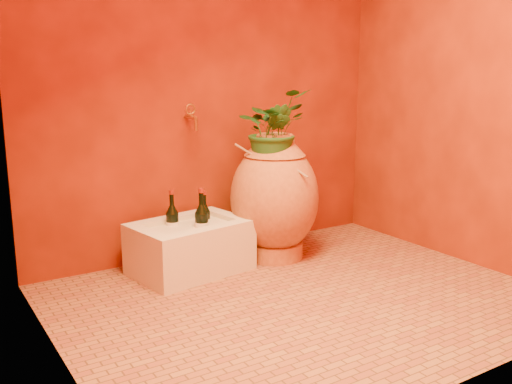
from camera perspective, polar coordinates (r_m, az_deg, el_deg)
floor at (r=3.11m, az=4.65°, el=-10.58°), size 2.50×2.50×0.00m
wall_back at (r=3.71m, az=-4.55°, el=12.93°), size 2.50×0.02×2.50m
wall_left at (r=2.33m, az=-20.81°, el=12.56°), size 0.02×2.00×2.50m
wall_right at (r=3.76m, az=20.79°, el=12.18°), size 0.02×2.00×2.50m
amphora at (r=3.64m, az=1.86°, el=-0.50°), size 0.74×0.74×0.81m
stone_basin at (r=3.47m, az=-6.60°, el=-5.56°), size 0.73×0.56×0.31m
wine_bottle_a at (r=3.41m, az=-5.45°, el=-3.26°), size 0.08×0.08×0.34m
wine_bottle_b at (r=3.48m, az=-8.35°, el=-3.17°), size 0.08×0.08×0.32m
wine_bottle_c at (r=3.56m, az=-5.15°, el=-2.89°), size 0.07×0.07×0.30m
wall_tap at (r=3.57m, az=-6.45°, el=7.58°), size 0.07×0.15×0.16m
plant_main at (r=3.55m, az=1.64°, el=6.32°), size 0.53×0.50×0.49m
plant_side at (r=3.50m, az=1.91°, el=5.92°), size 0.25×0.25×0.36m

